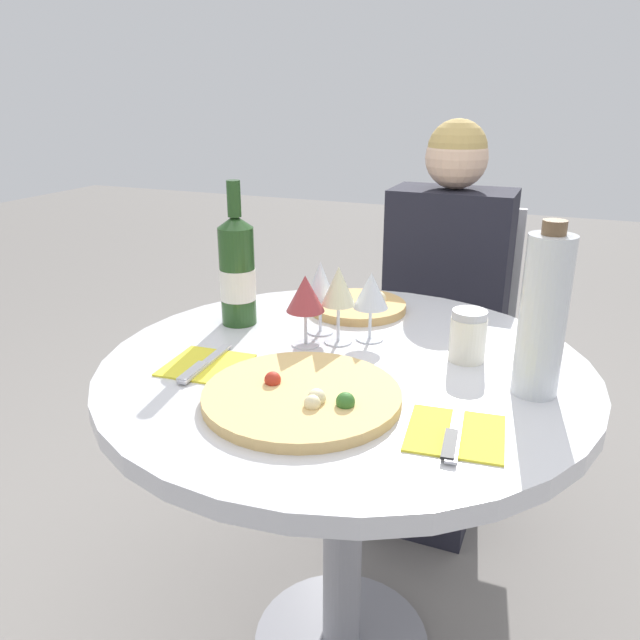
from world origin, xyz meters
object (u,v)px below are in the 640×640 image
(tall_carafe, at_px, (543,315))
(wine_bottle, at_px, (237,271))
(dining_table, at_px, (344,418))
(chair_behind_diner, at_px, (446,353))
(pizza_large, at_px, (302,396))
(seated_diner, at_px, (438,347))

(tall_carafe, bearing_deg, wine_bottle, 170.42)
(dining_table, height_order, tall_carafe, tall_carafe)
(chair_behind_diner, bearing_deg, pizza_large, 86.33)
(chair_behind_diner, xyz_separation_m, tall_carafe, (0.30, -0.81, 0.44))
(dining_table, distance_m, chair_behind_diner, 0.83)
(chair_behind_diner, distance_m, pizza_large, 1.05)
(dining_table, xyz_separation_m, tall_carafe, (0.36, 0.00, 0.28))
(pizza_large, height_order, tall_carafe, tall_carafe)
(seated_diner, xyz_separation_m, tall_carafe, (0.30, -0.67, 0.37))
(chair_behind_diner, xyz_separation_m, wine_bottle, (-0.36, -0.70, 0.42))
(wine_bottle, bearing_deg, seated_diner, 57.00)
(seated_diner, relative_size, tall_carafe, 3.81)
(chair_behind_diner, bearing_deg, wine_bottle, 62.73)
(pizza_large, bearing_deg, wine_bottle, 134.19)
(pizza_large, distance_m, wine_bottle, 0.44)
(chair_behind_diner, relative_size, tall_carafe, 2.94)
(seated_diner, distance_m, tall_carafe, 0.82)
(tall_carafe, bearing_deg, dining_table, -179.82)
(pizza_large, height_order, wine_bottle, wine_bottle)
(dining_table, distance_m, tall_carafe, 0.45)
(dining_table, height_order, wine_bottle, wine_bottle)
(chair_behind_diner, height_order, pizza_large, chair_behind_diner)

